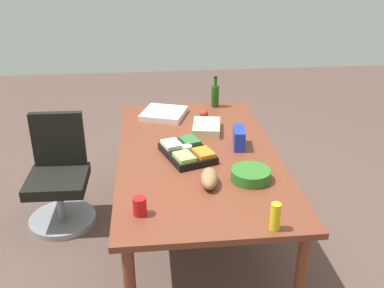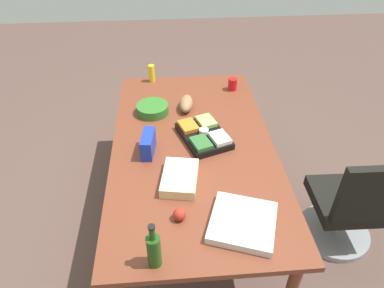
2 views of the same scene
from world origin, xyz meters
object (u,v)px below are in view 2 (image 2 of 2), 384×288
Objects in this scene: conference_table at (193,151)px; salad_bowl at (153,109)px; pizza_box at (243,222)px; wine_bottle at (154,250)px; chip_bag_blue at (148,144)px; office_chair at (346,210)px; bread_loaf at (186,104)px; veggie_tray at (204,135)px; apple_red at (179,214)px; mustard_bottle at (152,73)px; red_solo_cup at (233,84)px; sheet_cake at (180,178)px.

conference_table is 8.18× the size of salad_bowl.
wine_bottle reaches higher than pizza_box.
chip_bag_blue is 0.91m from wine_bottle.
bread_loaf is (-0.86, -1.14, 0.46)m from office_chair.
chip_bag_blue is 0.43m from veggie_tray.
office_chair is 4.19× the size of chip_bag_blue.
wine_bottle is (0.97, -0.28, 0.18)m from conference_table.
pizza_box is at bearing 37.56° from chip_bag_blue.
apple_red is 0.66m from chip_bag_blue.
conference_table is 1.23m from office_chair.
mustard_bottle reaches higher than apple_red.
wine_bottle is (1.75, -0.70, 0.06)m from red_solo_cup.
wine_bottle is 0.59× the size of veggie_tray.
apple_red reaches higher than pizza_box.
salad_bowl is at bearing -65.43° from red_solo_cup.
pizza_box is at bearing 9.12° from veggie_tray.
sheet_cake reaches higher than pizza_box.
salad_bowl is at bearing -135.41° from veggie_tray.
red_solo_cup reaches higher than veggie_tray.
apple_red is 0.32m from wine_bottle.
apple_red is 1.15m from salad_bowl.
mustard_bottle is (-1.37, -1.43, 0.50)m from office_chair.
bread_loaf is 0.59m from mustard_bottle.
salad_bowl reaches higher than conference_table.
apple_red reaches higher than sheet_cake.
veggie_tray is at bearing 160.67° from wine_bottle.
mustard_bottle reaches higher than red_solo_cup.
veggie_tray is (-0.06, 0.09, 0.10)m from conference_table.
chip_bag_blue reaches higher than veggie_tray.
pizza_box is at bearing 22.98° from salad_bowl.
chip_bag_blue is at bearing -122.95° from pizza_box.
pizza_box is 0.51m from sheet_cake.
chip_bag_blue is 1.07m from mustard_bottle.
office_chair is 2.88× the size of sheet_cake.
wine_bottle is (0.20, -0.50, 0.09)m from pizza_box.
bread_loaf is 0.44m from veggie_tray.
pizza_box is 1.22× the size of wine_bottle.
wine_bottle is at bearing -15.28° from sheet_cake.
apple_red is 1.58m from red_solo_cup.
sheet_cake is at bearing -16.76° from conference_table.
bread_loaf reaches higher than veggie_tray.
pizza_box is at bearing 41.38° from sheet_cake.
red_solo_cup is 0.42× the size of salad_bowl.
veggie_tray is at bearing 44.59° from salad_bowl.
chip_bag_blue reaches higher than pizza_box.
pizza_box is 1.37× the size of salad_bowl.
office_chair is at bearing 90.87° from sheet_cake.
office_chair is 1.32m from sheet_cake.
bread_loaf is 0.82× the size of wine_bottle.
apple_red is 1.70m from mustard_bottle.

